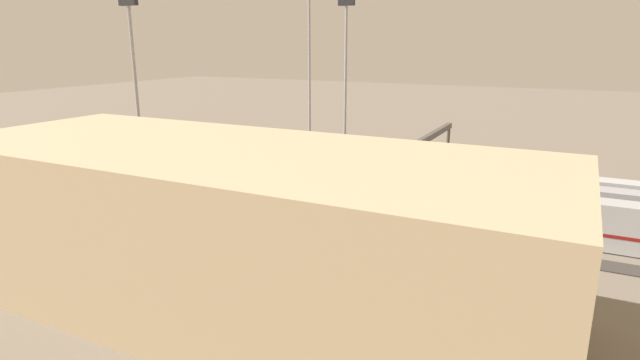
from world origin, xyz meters
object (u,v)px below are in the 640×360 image
train_on_track_4 (378,194)px  maintenance_shed (235,228)px  train_on_track_1 (424,174)px  light_mast_2 (309,47)px  signal_gantry (423,147)px  train_on_track_2 (419,182)px  light_mast_0 (346,62)px  light_mast_1 (135,73)px

train_on_track_4 → maintenance_shed: maintenance_shed is taller
train_on_track_1 → train_on_track_4: train_on_track_4 is taller
train_on_track_1 → maintenance_shed: maintenance_shed is taller
train_on_track_4 → light_mast_2: light_mast_2 is taller
maintenance_shed → signal_gantry: bearing=-99.0°
train_on_track_2 → light_mast_0: (17.26, -12.96, 15.71)m
train_on_track_1 → light_mast_2: bearing=-20.1°
train_on_track_1 → light_mast_0: (16.56, -7.96, 15.72)m
light_mast_1 → signal_gantry: light_mast_1 is taller
train_on_track_4 → light_mast_0: bearing=-57.0°
train_on_track_2 → train_on_track_1: bearing=-82.0°
train_on_track_2 → maintenance_shed: (4.53, 36.98, 4.49)m
light_mast_1 → light_mast_2: 32.74m
train_on_track_1 → light_mast_0: bearing=-25.7°
light_mast_1 → signal_gantry: (-35.42, -14.82, -9.55)m
train_on_track_4 → light_mast_2: bearing=-46.8°
train_on_track_2 → train_on_track_4: train_on_track_4 is taller
train_on_track_4 → light_mast_1: size_ratio=4.47×
train_on_track_1 → light_mast_2: 31.23m
light_mast_0 → light_mast_1: (17.21, 30.28, -0.68)m
light_mast_2 → signal_gantry: size_ratio=1.08×
train_on_track_4 → light_mast_2: 36.98m
light_mast_1 → train_on_track_2: bearing=-153.3°
train_on_track_2 → light_mast_2: 33.49m
train_on_track_4 → maintenance_shed: (2.17, 26.98, 3.97)m
light_mast_0 → light_mast_1: bearing=60.4°
train_on_track_2 → light_mast_2: light_mast_2 is taller
train_on_track_1 → maintenance_shed: (3.82, 41.98, 4.50)m
train_on_track_1 → train_on_track_2: same height
train_on_track_1 → light_mast_1: 43.18m
train_on_track_4 → train_on_track_2: bearing=-103.3°
train_on_track_1 → light_mast_2: (23.92, -8.75, 18.08)m
train_on_track_1 → signal_gantry: 9.44m
signal_gantry → train_on_track_4: bearing=66.2°
train_on_track_2 → light_mast_1: size_ratio=4.29×
signal_gantry → light_mast_1: bearing=22.7°
train_on_track_1 → train_on_track_2: 5.05m
light_mast_0 → signal_gantry: (-18.22, 15.46, -10.23)m
train_on_track_1 → train_on_track_4: size_ratio=0.96×
signal_gantry → train_on_track_1: bearing=-77.5°
light_mast_1 → signal_gantry: 39.57m
light_mast_2 → maintenance_shed: 56.23m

